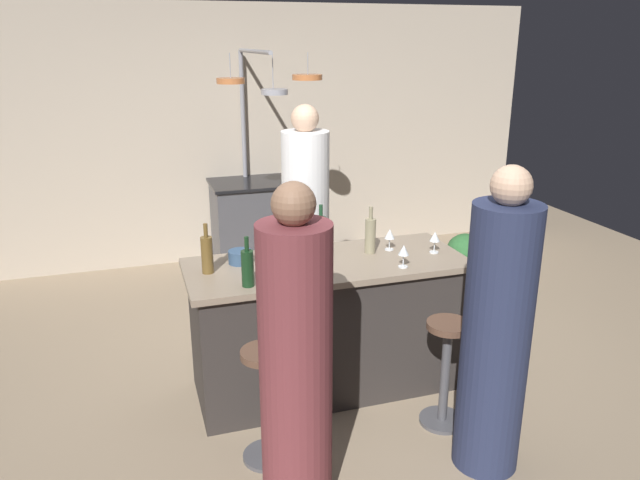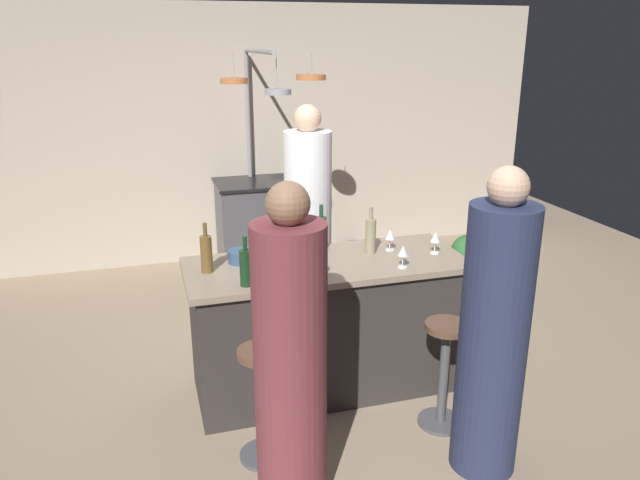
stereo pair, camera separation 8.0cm
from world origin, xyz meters
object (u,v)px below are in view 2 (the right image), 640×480
Objects in this scene: wine_bottle_dark at (285,252)px; wine_bottle_amber at (206,253)px; pepper_mill at (305,247)px; wine_bottle_white at (370,235)px; wine_glass_by_chef at (390,235)px; wine_glass_near_right_guest at (435,238)px; bar_stool_right at (444,370)px; chef at (308,225)px; mixing_bowl_blue at (240,256)px; stove_range at (256,224)px; guest_right at (493,337)px; wine_glass_near_left_guest at (403,252)px; potted_plant at (469,258)px; bar_stool_left at (263,399)px; wine_bottle_green at (321,232)px; mixing_bowl_steel at (310,267)px; guest_left at (290,365)px; wine_bottle_red at (246,267)px.

wine_bottle_dark is 0.48m from wine_bottle_amber.
pepper_mill is 0.46m from wine_bottle_white.
wine_glass_by_chef is 1.00× the size of wine_glass_near_right_guest.
wine_bottle_white is at bearing 107.39° from bar_stool_right.
chef is 11.77× the size of mixing_bowl_blue.
chef is (0.17, -1.41, 0.38)m from stove_range.
guest_right is 11.55× the size of wine_glass_near_right_guest.
wine_glass_near_left_guest is at bearing -81.05° from stove_range.
wine_glass_near_right_guest is (-1.06, -1.32, 0.71)m from potted_plant.
chef is 1.87m from bar_stool_left.
bar_stool_right is at bearing -72.30° from wine_glass_near_left_guest.
guest_right is 11.55× the size of wine_glass_near_left_guest.
mixing_bowl_blue is at bearing -154.29° from potted_plant.
wine_glass_near_left_guest reaches higher than mixing_bowl_blue.
bar_stool_left is at bearing -141.65° from wine_bottle_white.
wine_bottle_dark is 0.46m from wine_bottle_green.
bar_stool_right is 3.46× the size of mixing_bowl_steel.
wine_bottle_white is (0.46, 0.05, 0.02)m from pepper_mill.
wine_bottle_white is (0.62, 0.16, -0.00)m from wine_bottle_dark.
stove_range is 2.48m from pepper_mill.
wine_glass_by_chef reaches higher than mixing_bowl_blue.
mixing_bowl_steel is (-0.63, -0.26, -0.06)m from wine_glass_by_chef.
guest_left is at bearing -113.02° from wine_bottle_green.
wine_bottle_green is at bearing 14.10° from wine_bottle_amber.
pepper_mill is 0.70× the size of wine_bottle_red.
mixing_bowl_steel is (0.40, 0.45, 0.57)m from bar_stool_left.
wine_bottle_amber reaches higher than mixing_bowl_blue.
guest_right is 8.58× the size of mixing_bowl_steel.
wine_bottle_green is at bearing -89.09° from stove_range.
wine_bottle_amber is (-1.30, 0.66, 0.65)m from bar_stool_right.
guest_right is at bearing -98.33° from wine_glass_near_right_guest.
wine_bottle_red is at bearing 95.94° from guest_left.
wine_bottle_white is (0.89, 0.32, 0.01)m from wine_bottle_red.
wine_glass_near_right_guest is (1.03, 0.04, -0.02)m from wine_bottle_dark.
mixing_bowl_blue is at bearing 163.93° from pepper_mill.
wine_glass_by_chef is at bearing 81.17° from wine_glass_near_left_guest.
guest_right is 1.73m from wine_bottle_amber.
wine_glass_by_chef is at bearing 5.60° from pepper_mill.
pepper_mill is at bearing 36.41° from wine_bottle_dark.
guest_left reaches higher than pepper_mill.
wine_glass_near_left_guest is at bearing -21.86° from mixing_bowl_blue.
bar_stool_left is at bearing 101.88° from guest_left.
chef is 5.71× the size of wine_bottle_amber.
potted_plant is 3.42× the size of mixing_bowl_blue.
wine_bottle_amber is 1.00× the size of wine_bottle_green.
guest_right reaches higher than bar_stool_left.
wine_bottle_amber is at bearing 176.48° from wine_glass_near_right_guest.
wine_bottle_white is 2.18× the size of wine_glass_by_chef.
mixing_bowl_steel is at bearing -40.13° from mixing_bowl_blue.
wine_bottle_red is (-0.27, -0.15, -0.01)m from wine_bottle_dark.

